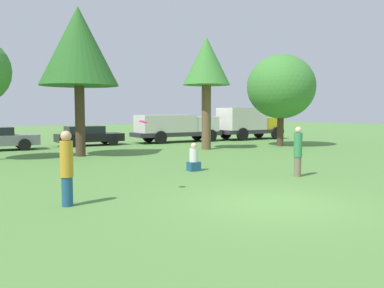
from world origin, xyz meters
TOP-DOWN VIEW (x-y plane):
  - ground_plane at (0.00, 0.00)m, footprint 120.00×120.00m
  - person_thrower at (-4.31, 2.18)m, footprint 0.30×0.30m
  - person_catcher at (3.55, 2.53)m, footprint 0.28×0.28m
  - frisbee at (-2.17, 2.58)m, footprint 0.24×0.23m
  - bystander_sitting at (1.24, 5.53)m, footprint 0.43×0.36m
  - tree_2 at (-0.90, 12.76)m, footprint 3.83×3.83m
  - tree_3 at (6.46, 12.59)m, footprint 2.75×2.75m
  - tree_4 at (11.77, 12.02)m, footprint 4.32×4.32m
  - parked_car_black at (1.38, 18.84)m, footprint 4.23×1.91m
  - delivery_truck_white at (7.83, 18.52)m, footprint 6.62×2.27m
  - delivery_truck_yellow at (14.03, 18.13)m, footprint 5.50×2.47m

SIDE VIEW (x-z plane):
  - ground_plane at x=0.00m, z-range 0.00..0.00m
  - bystander_sitting at x=1.24m, z-range -0.09..0.96m
  - parked_car_black at x=1.38m, z-range 0.03..1.31m
  - person_catcher at x=3.55m, z-range 0.03..1.73m
  - person_thrower at x=-4.31m, z-range 0.03..1.81m
  - delivery_truck_white at x=7.83m, z-range 0.16..2.13m
  - delivery_truck_yellow at x=14.03m, z-range 0.10..2.60m
  - frisbee at x=-2.17m, z-range 1.90..2.00m
  - tree_4 at x=11.77m, z-range 0.87..6.68m
  - tree_3 at x=6.46m, z-range 1.71..8.21m
  - tree_2 at x=-0.90m, z-range 1.69..9.00m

